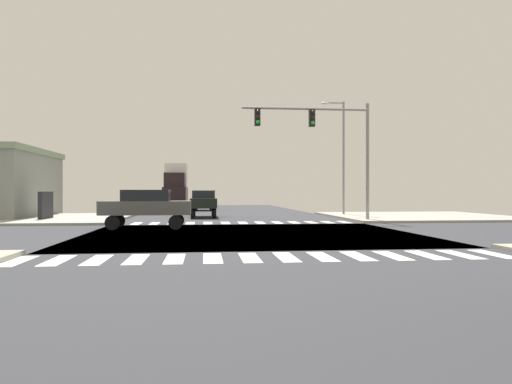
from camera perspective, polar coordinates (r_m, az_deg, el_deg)
The scene contains 11 objects.
ground at distance 20.32m, azimuth -0.62°, elevation -5.08°, with size 90.00×90.00×0.05m.
sidewalk_corner_ne at distance 35.50m, azimuth 18.75°, elevation -2.75°, with size 12.00×12.00×0.14m.
sidewalk_corner_nw at distance 34.02m, azimuth -25.17°, elevation -2.87°, with size 12.00×12.00×0.14m.
crosswalk_near at distance 13.08m, azimuth 1.45°, elevation -7.79°, with size 13.50×2.00×0.01m.
crosswalk_far at distance 27.55m, azimuth -2.63°, elevation -3.69°, with size 13.50×2.00×0.01m.
traffic_signal_mast at distance 28.97m, azimuth 7.71°, elevation 6.98°, with size 7.71×0.55×7.13m.
street_lamp at distance 36.23m, azimuth 10.04°, elevation 5.18°, with size 1.78×0.32×8.50m.
sedan_farside_1 at distance 23.81m, azimuth -12.96°, elevation -1.58°, with size 4.30×1.80×1.88m.
sedan_crossing_2 at distance 46.47m, azimuth -6.27°, elevation -0.81°, with size 1.80×4.30×1.88m.
box_truck_queued_1 at distance 52.89m, azimuth -9.52°, elevation 0.86°, with size 2.40×7.20×4.85m.
sedan_trailing_4 at distance 33.77m, azimuth -6.28°, elevation -1.12°, with size 1.80×4.30×1.88m.
Camera 1 is at (-1.99, -20.14, 1.78)m, focal length 33.55 mm.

